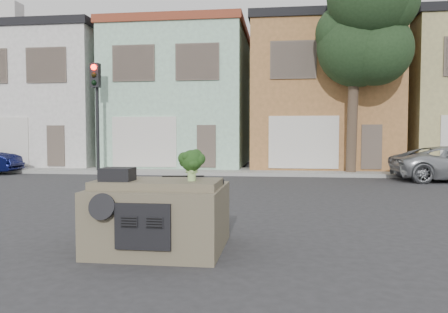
# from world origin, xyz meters

# --- Properties ---
(ground_plane) EXTENTS (120.00, 120.00, 0.00)m
(ground_plane) POSITION_xyz_m (0.00, 0.00, 0.00)
(ground_plane) COLOR #303033
(ground_plane) RESTS_ON ground
(sidewalk) EXTENTS (40.00, 3.00, 0.15)m
(sidewalk) POSITION_xyz_m (0.00, 10.50, 0.07)
(sidewalk) COLOR gray
(sidewalk) RESTS_ON ground
(townhouse_white) EXTENTS (7.20, 8.20, 7.55)m
(townhouse_white) POSITION_xyz_m (-11.00, 14.50, 3.77)
(townhouse_white) COLOR silver
(townhouse_white) RESTS_ON ground
(townhouse_mint) EXTENTS (7.20, 8.20, 7.55)m
(townhouse_mint) POSITION_xyz_m (-3.50, 14.50, 3.77)
(townhouse_mint) COLOR #A5D2B5
(townhouse_mint) RESTS_ON ground
(townhouse_tan) EXTENTS (7.20, 8.20, 7.55)m
(townhouse_tan) POSITION_xyz_m (4.00, 14.50, 3.77)
(townhouse_tan) COLOR #A56F3D
(townhouse_tan) RESTS_ON ground
(traffic_signal) EXTENTS (0.40, 0.40, 5.10)m
(traffic_signal) POSITION_xyz_m (-6.50, 9.50, 2.55)
(traffic_signal) COLOR black
(traffic_signal) RESTS_ON ground
(tree_near) EXTENTS (4.40, 4.00, 8.50)m
(tree_near) POSITION_xyz_m (5.00, 9.80, 4.25)
(tree_near) COLOR #1F351B
(tree_near) RESTS_ON ground
(car_dashboard) EXTENTS (2.00, 1.80, 1.12)m
(car_dashboard) POSITION_xyz_m (0.00, -3.00, 0.56)
(car_dashboard) COLOR brown
(car_dashboard) RESTS_ON ground
(instrument_hump) EXTENTS (0.48, 0.38, 0.20)m
(instrument_hump) POSITION_xyz_m (-0.58, -3.35, 1.22)
(instrument_hump) COLOR black
(instrument_hump) RESTS_ON car_dashboard
(wiper_arm) EXTENTS (0.69, 0.15, 0.02)m
(wiper_arm) POSITION_xyz_m (0.28, -2.62, 1.13)
(wiper_arm) COLOR black
(wiper_arm) RESTS_ON car_dashboard
(broccoli) EXTENTS (0.55, 0.55, 0.49)m
(broccoli) POSITION_xyz_m (0.55, -3.21, 1.36)
(broccoli) COLOR #193612
(broccoli) RESTS_ON car_dashboard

